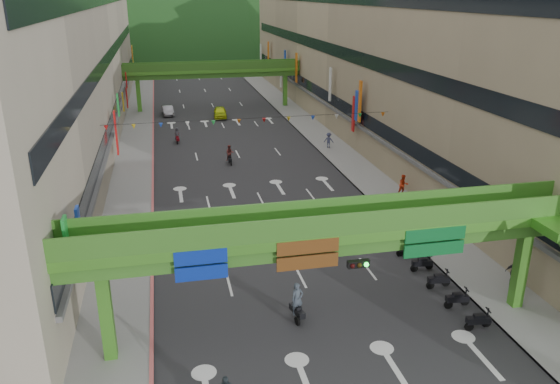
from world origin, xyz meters
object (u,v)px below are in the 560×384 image
(overpass_near, at_px, (353,245))
(car_silver, at_px, (168,111))
(car_yellow, at_px, (220,112))
(scooter_rider_mid, at_px, (230,154))
(pedestrian_red, at_px, (403,187))
(scooter_rider_near, at_px, (297,303))

(overpass_near, relative_size, car_silver, 6.81)
(car_silver, xyz_separation_m, car_yellow, (7.19, -3.22, 0.09))
(scooter_rider_mid, height_order, pedestrian_red, scooter_rider_mid)
(scooter_rider_near, relative_size, scooter_rider_mid, 1.08)
(scooter_rider_near, height_order, car_silver, scooter_rider_near)
(car_silver, relative_size, car_yellow, 0.91)
(car_silver, bearing_deg, overpass_near, -86.58)
(car_yellow, distance_m, pedestrian_red, 37.00)
(car_yellow, bearing_deg, scooter_rider_mid, -89.00)
(overpass_near, bearing_deg, car_silver, 97.97)
(overpass_near, height_order, pedestrian_red, overpass_near)
(car_silver, bearing_deg, pedestrian_red, -67.87)
(scooter_rider_near, bearing_deg, scooter_rider_mid, 89.86)
(scooter_rider_mid, distance_m, car_silver, 26.14)
(scooter_rider_mid, xyz_separation_m, car_silver, (-5.73, 25.50, -0.38))
(overpass_near, relative_size, car_yellow, 6.20)
(scooter_rider_near, distance_m, scooter_rider_mid, 29.15)
(car_yellow, xyz_separation_m, pedestrian_red, (12.01, -35.00, 0.16))
(scooter_rider_mid, bearing_deg, overpass_near, -85.95)
(overpass_near, height_order, car_silver, overpass_near)
(overpass_near, distance_m, car_yellow, 53.64)
(scooter_rider_mid, relative_size, car_yellow, 0.45)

